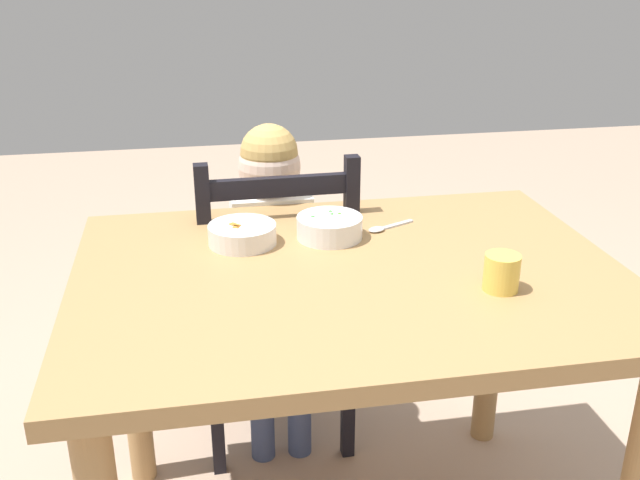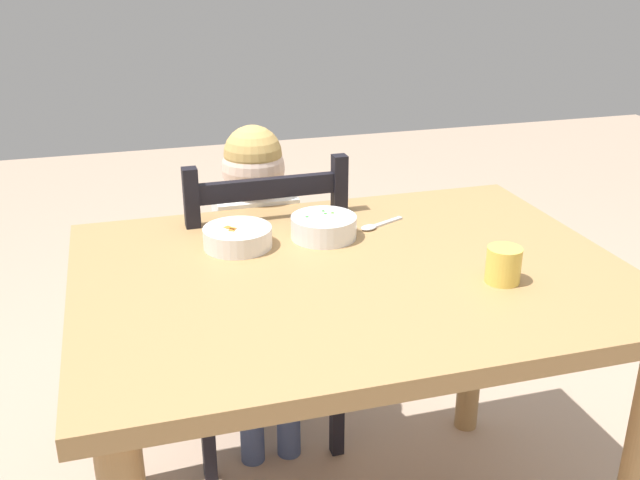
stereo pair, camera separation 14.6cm
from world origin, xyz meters
name	(u,v)px [view 2 (the right image)]	position (x,y,z in m)	size (l,w,h in m)	color
dining_table	(351,317)	(0.00, 0.00, 0.65)	(1.18, 0.87, 0.77)	#A77E4D
dining_chair	(260,304)	(-0.11, 0.49, 0.46)	(0.43, 0.43, 0.92)	black
child_figure	(258,245)	(-0.11, 0.48, 0.65)	(0.32, 0.31, 0.98)	white
bowl_of_peas	(324,226)	(-0.01, 0.19, 0.80)	(0.16, 0.16, 0.05)	white
bowl_of_carrots	(238,237)	(-0.21, 0.19, 0.80)	(0.16, 0.16, 0.05)	white
spoon	(374,226)	(0.13, 0.21, 0.78)	(0.13, 0.08, 0.01)	silver
drinking_cup	(503,265)	(0.28, -0.15, 0.81)	(0.07, 0.07, 0.08)	#EAC651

